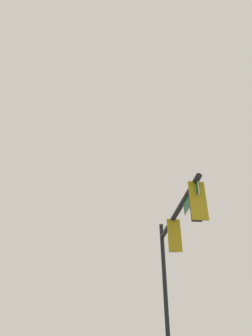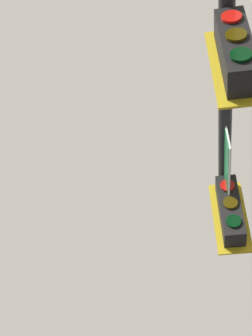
# 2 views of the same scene
# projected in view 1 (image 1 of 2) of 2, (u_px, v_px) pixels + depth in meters

# --- Properties ---
(signal_pole_near) EXTENTS (5.45, 1.18, 6.98)m
(signal_pole_near) POSITION_uv_depth(u_px,v_px,m) (177.00, 244.00, 12.06)
(signal_pole_near) COLOR black
(signal_pole_near) RESTS_ON ground_plane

